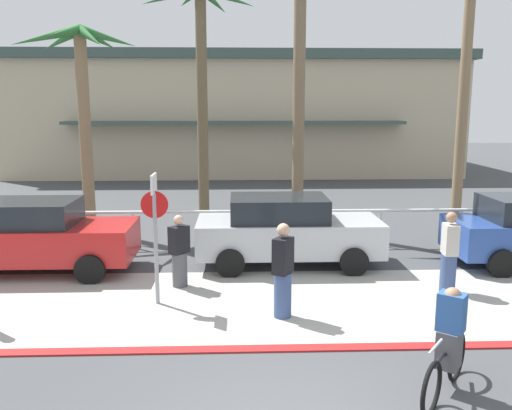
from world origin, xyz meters
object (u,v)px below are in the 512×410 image
(car_red_1, at_px, (35,236))
(cyclist_black_0, at_px, (448,344))
(pedestrian_1, at_px, (283,275))
(stop_sign_bike_lane, at_px, (155,220))
(palm_tree_3, at_px, (300,24))
(palm_tree_1, at_px, (81,77))
(palm_tree_2, at_px, (201,53))
(palm_tree_4, at_px, (468,20))
(pedestrian_2, at_px, (449,256))
(pedestrian_0, at_px, (179,255))
(car_silver_2, at_px, (286,230))

(car_red_1, bearing_deg, cyclist_black_0, -36.92)
(pedestrian_1, bearing_deg, stop_sign_bike_lane, 162.23)
(palm_tree_3, relative_size, pedestrian_1, 4.68)
(car_red_1, bearing_deg, stop_sign_bike_lane, -35.05)
(palm_tree_1, distance_m, palm_tree_2, 3.96)
(cyclist_black_0, distance_m, pedestrian_1, 3.32)
(stop_sign_bike_lane, height_order, palm_tree_3, palm_tree_3)
(cyclist_black_0, xyz_separation_m, pedestrian_1, (-1.98, 2.67, 0.13))
(palm_tree_1, distance_m, palm_tree_3, 6.63)
(palm_tree_4, bearing_deg, palm_tree_1, -170.48)
(palm_tree_2, height_order, car_red_1, palm_tree_2)
(palm_tree_3, xyz_separation_m, pedestrian_2, (2.48, -5.84, -5.39))
(pedestrian_1, bearing_deg, palm_tree_4, 52.83)
(pedestrian_2, bearing_deg, palm_tree_2, 125.77)
(palm_tree_1, distance_m, pedestrian_0, 7.43)
(pedestrian_2, bearing_deg, palm_tree_3, 113.00)
(palm_tree_4, relative_size, cyclist_black_0, 6.35)
(cyclist_black_0, relative_size, pedestrian_1, 0.85)
(palm_tree_2, distance_m, car_red_1, 8.31)
(palm_tree_1, relative_size, pedestrian_2, 3.61)
(palm_tree_1, relative_size, pedestrian_0, 3.92)
(palm_tree_2, distance_m, car_silver_2, 7.62)
(palm_tree_1, distance_m, cyclist_black_0, 12.87)
(pedestrian_2, bearing_deg, pedestrian_1, -160.84)
(palm_tree_1, bearing_deg, pedestrian_0, -57.81)
(pedestrian_0, bearing_deg, palm_tree_1, 122.19)
(stop_sign_bike_lane, height_order, pedestrian_1, stop_sign_bike_lane)
(palm_tree_1, relative_size, car_silver_2, 1.40)
(palm_tree_3, relative_size, car_silver_2, 1.88)
(car_silver_2, relative_size, cyclist_black_0, 2.93)
(palm_tree_2, xyz_separation_m, car_silver_2, (2.33, -5.56, -4.66))
(pedestrian_0, relative_size, pedestrian_2, 0.92)
(car_silver_2, bearing_deg, palm_tree_4, 41.73)
(palm_tree_1, bearing_deg, palm_tree_2, 27.03)
(pedestrian_1, bearing_deg, palm_tree_2, 102.47)
(car_red_1, relative_size, cyclist_black_0, 2.93)
(pedestrian_2, bearing_deg, cyclist_black_0, -111.75)
(palm_tree_2, xyz_separation_m, palm_tree_4, (8.91, 0.31, 1.12))
(palm_tree_1, bearing_deg, palm_tree_3, -0.20)
(palm_tree_3, height_order, car_red_1, palm_tree_3)
(car_red_1, bearing_deg, pedestrian_0, -18.91)
(car_red_1, bearing_deg, pedestrian_2, -10.74)
(palm_tree_4, height_order, pedestrian_1, palm_tree_4)
(palm_tree_4, height_order, car_red_1, palm_tree_4)
(car_silver_2, xyz_separation_m, pedestrian_0, (-2.41, -1.53, -0.15))
(car_red_1, bearing_deg, palm_tree_1, 88.92)
(palm_tree_2, distance_m, pedestrian_0, 8.57)
(palm_tree_1, distance_m, pedestrian_2, 11.37)
(palm_tree_3, distance_m, pedestrian_0, 8.22)
(palm_tree_3, distance_m, pedestrian_1, 8.93)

